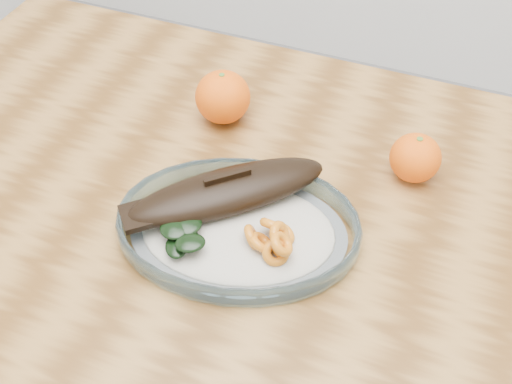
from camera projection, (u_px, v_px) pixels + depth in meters
dining_table at (251, 278)px, 0.87m from camera, size 1.20×0.80×0.75m
plated_meal at (237, 224)px, 0.78m from camera, size 0.65×0.65×0.08m
orange_left at (223, 97)px, 0.93m from camera, size 0.08×0.08×0.08m
orange_right at (415, 158)px, 0.85m from camera, size 0.07×0.07×0.07m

